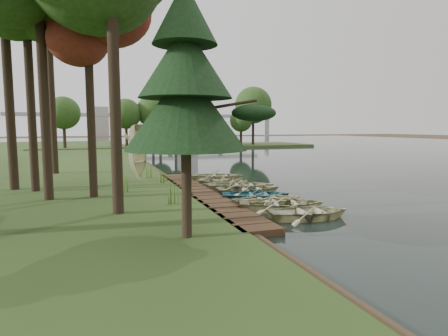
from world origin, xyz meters
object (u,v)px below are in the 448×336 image
object	(u,v)px
rowboat_2	(269,198)
rowboat_0	(309,210)
stored_rowboat	(139,175)
rowboat_1	(281,202)
pine_tree	(185,84)
boardwalk	(201,195)

from	to	relation	value
rowboat_2	rowboat_0	bearing A→B (deg)	-171.49
rowboat_0	stored_rowboat	xyz separation A→B (m)	(-5.54, 11.50, 0.28)
rowboat_0	rowboat_1	bearing A→B (deg)	20.90
rowboat_1	stored_rowboat	size ratio (longest dim) A/B	1.05
pine_tree	stored_rowboat	bearing A→B (deg)	90.05
rowboat_0	rowboat_2	xyz separation A→B (m)	(-0.47, 2.79, 0.01)
pine_tree	rowboat_0	bearing A→B (deg)	16.62
stored_rowboat	rowboat_2	bearing A→B (deg)	-112.92
stored_rowboat	rowboat_1	bearing A→B (deg)	-115.33
rowboat_0	pine_tree	xyz separation A→B (m)	(-5.53, -1.65, 4.71)
stored_rowboat	pine_tree	size ratio (longest dim) A/B	0.47
pine_tree	rowboat_1	bearing A→B (deg)	33.15
boardwalk	stored_rowboat	xyz separation A→B (m)	(-2.67, 5.31, 0.53)
rowboat_0	pine_tree	distance (m)	7.45
rowboat_2	rowboat_1	bearing A→B (deg)	-176.30
stored_rowboat	pine_tree	bearing A→B (deg)	-143.08
boardwalk	pine_tree	bearing A→B (deg)	-108.71
boardwalk	rowboat_2	world-z (taller)	rowboat_2
boardwalk	rowboat_1	distance (m)	5.14
boardwalk	rowboat_0	distance (m)	6.83
rowboat_1	rowboat_2	distance (m)	1.08
rowboat_2	pine_tree	size ratio (longest dim) A/B	0.45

